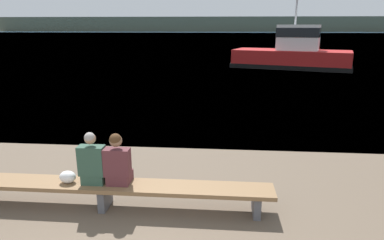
{
  "coord_description": "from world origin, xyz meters",
  "views": [
    {
      "loc": [
        1.3,
        -2.58,
        3.11
      ],
      "look_at": [
        0.59,
        5.71,
        0.8
      ],
      "focal_mm": 32.0,
      "sensor_mm": 36.0,
      "label": 1
    }
  ],
  "objects_px": {
    "bench_main": "(104,188)",
    "person_right": "(118,163)",
    "person_left": "(93,162)",
    "tugboat_red": "(293,55)",
    "shopping_bag": "(68,177)"
  },
  "relations": [
    {
      "from": "bench_main",
      "to": "tugboat_red",
      "type": "relative_size",
      "value": 0.64
    },
    {
      "from": "person_left",
      "to": "person_right",
      "type": "bearing_deg",
      "value": -0.14
    },
    {
      "from": "person_right",
      "to": "tugboat_red",
      "type": "xyz_separation_m",
      "value": [
        7.06,
        21.38,
        0.15
      ]
    },
    {
      "from": "bench_main",
      "to": "person_right",
      "type": "relative_size",
      "value": 6.32
    },
    {
      "from": "person_right",
      "to": "shopping_bag",
      "type": "distance_m",
      "value": 0.94
    },
    {
      "from": "bench_main",
      "to": "shopping_bag",
      "type": "xyz_separation_m",
      "value": [
        -0.64,
        -0.02,
        0.19
      ]
    },
    {
      "from": "bench_main",
      "to": "tugboat_red",
      "type": "distance_m",
      "value": 22.61
    },
    {
      "from": "person_right",
      "to": "shopping_bag",
      "type": "xyz_separation_m",
      "value": [
        -0.9,
        -0.03,
        -0.29
      ]
    },
    {
      "from": "person_left",
      "to": "tugboat_red",
      "type": "bearing_deg",
      "value": 70.66
    },
    {
      "from": "person_left",
      "to": "tugboat_red",
      "type": "relative_size",
      "value": 0.1
    },
    {
      "from": "bench_main",
      "to": "tugboat_red",
      "type": "xyz_separation_m",
      "value": [
        7.32,
        21.38,
        0.63
      ]
    },
    {
      "from": "person_left",
      "to": "tugboat_red",
      "type": "xyz_separation_m",
      "value": [
        7.5,
        21.37,
        0.16
      ]
    },
    {
      "from": "bench_main",
      "to": "shopping_bag",
      "type": "bearing_deg",
      "value": -177.95
    },
    {
      "from": "tugboat_red",
      "to": "bench_main",
      "type": "bearing_deg",
      "value": 179.39
    },
    {
      "from": "person_right",
      "to": "shopping_bag",
      "type": "height_order",
      "value": "person_right"
    }
  ]
}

